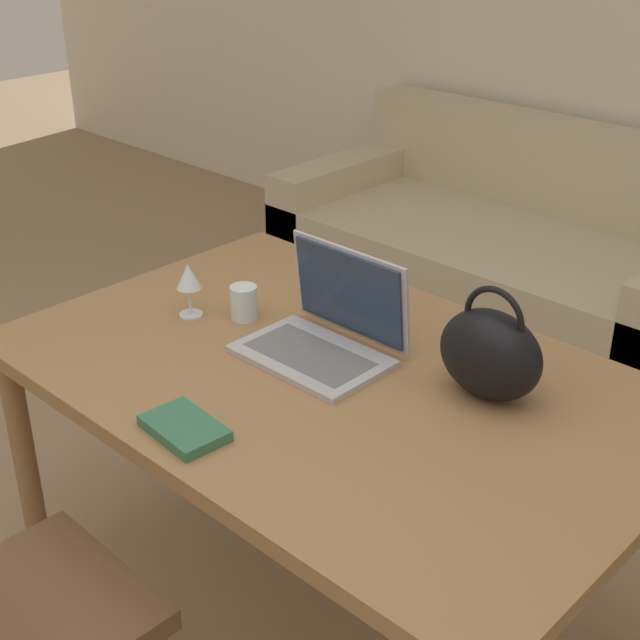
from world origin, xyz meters
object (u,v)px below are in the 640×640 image
object	(u,v)px
drinking_glass	(244,302)
wine_glass	(189,279)
handbag	(490,353)
laptop	(329,326)
couch	(506,256)

from	to	relation	value
drinking_glass	wine_glass	bearing A→B (deg)	-142.28
handbag	laptop	bearing A→B (deg)	-167.05
wine_glass	laptop	bearing A→B (deg)	15.97
drinking_glass	handbag	world-z (taller)	handbag
drinking_glass	wine_glass	world-z (taller)	wine_glass
wine_glass	handbag	distance (m)	0.80
couch	laptop	size ratio (longest dim) A/B	5.52
laptop	wine_glass	bearing A→B (deg)	-164.03
drinking_glass	handbag	xyz separation A→B (m)	(0.66, 0.11, 0.06)
couch	drinking_glass	distance (m)	1.93
couch	wine_glass	bearing A→B (deg)	-82.95
wine_glass	handbag	size ratio (longest dim) A/B	0.56
laptop	wine_glass	xyz separation A→B (m)	(-0.38, -0.11, 0.04)
wine_glass	drinking_glass	bearing A→B (deg)	37.72
drinking_glass	laptop	bearing A→B (deg)	5.15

